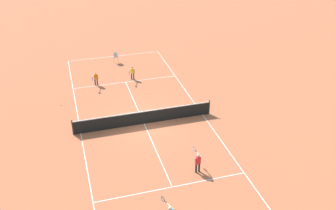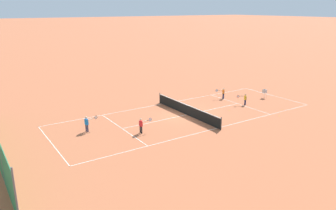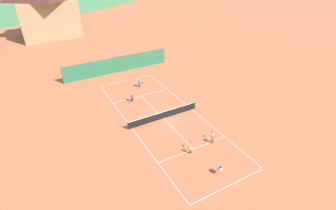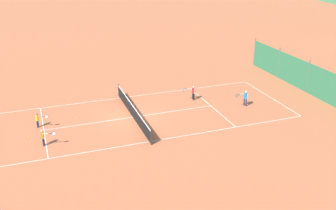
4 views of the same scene
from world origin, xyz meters
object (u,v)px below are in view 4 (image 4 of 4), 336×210
object	(u,v)px
tennis_net	(133,111)
tennis_ball_near_corner	(29,137)
player_far_service	(44,136)
player_near_baseline	(245,97)
tennis_ball_alley_right	(91,159)
player_far_baseline	(38,119)
tennis_ball_by_net_right	(13,113)
tennis_ball_far_corner	(76,118)
tennis_ball_mid_court	(36,105)
player_near_service	(193,92)

from	to	relation	value
tennis_net	tennis_ball_near_corner	size ratio (longest dim) A/B	139.09
player_far_service	tennis_net	bearing A→B (deg)	109.60
player_near_baseline	tennis_ball_alley_right	size ratio (longest dim) A/B	19.10
player_far_baseline	player_near_baseline	distance (m)	15.70
player_near_baseline	tennis_ball_by_net_right	size ratio (longest dim) A/B	19.10
tennis_ball_near_corner	tennis_ball_alley_right	xyz separation A→B (m)	(4.25, 3.44, 0.00)
tennis_ball_near_corner	tennis_ball_far_corner	bearing A→B (deg)	122.00
tennis_ball_mid_court	player_near_baseline	bearing A→B (deg)	69.75
player_far_baseline	player_far_service	size ratio (longest dim) A/B	0.97
tennis_net	player_far_baseline	size ratio (longest dim) A/B	8.38
player_far_baseline	tennis_ball_near_corner	distance (m)	1.74
player_near_service	tennis_ball_near_corner	size ratio (longest dim) A/B	18.37
player_far_service	tennis_ball_alley_right	bearing A→B (deg)	41.82
player_far_baseline	tennis_ball_mid_court	size ratio (longest dim) A/B	16.59
player_far_baseline	tennis_ball_far_corner	world-z (taller)	player_far_baseline
tennis_ball_alley_right	player_near_service	bearing A→B (deg)	125.39
tennis_ball_by_net_right	tennis_ball_near_corner	world-z (taller)	same
tennis_ball_near_corner	player_near_baseline	bearing A→B (deg)	89.81
player_far_service	tennis_ball_near_corner	bearing A→B (deg)	-147.17
tennis_ball_by_net_right	tennis_ball_mid_court	xyz separation A→B (m)	(-1.06, 1.77, 0.00)
tennis_ball_alley_right	tennis_ball_mid_court	world-z (taller)	same
tennis_net	tennis_ball_alley_right	size ratio (longest dim) A/B	139.09
player_near_service	tennis_ball_alley_right	xyz separation A→B (m)	(6.78, -9.54, -0.68)
tennis_net	tennis_ball_by_net_right	distance (m)	9.26
tennis_ball_mid_court	player_near_service	bearing A→B (deg)	75.46
player_far_baseline	tennis_net	bearing A→B (deg)	84.73
tennis_ball_near_corner	tennis_ball_mid_court	distance (m)	5.75
player_far_baseline	tennis_ball_by_net_right	world-z (taller)	player_far_baseline
tennis_ball_far_corner	tennis_ball_near_corner	xyz separation A→B (m)	(2.14, -3.43, 0.00)
player_far_service	tennis_ball_by_net_right	world-z (taller)	player_far_service
player_far_baseline	player_near_baseline	size ratio (longest dim) A/B	0.87
player_far_baseline	tennis_ball_mid_court	world-z (taller)	player_far_baseline
player_far_baseline	player_far_service	bearing A→B (deg)	4.23
player_near_service	tennis_ball_mid_court	size ratio (longest dim) A/B	18.37
player_near_service	tennis_ball_far_corner	distance (m)	9.59
player_near_baseline	tennis_ball_near_corner	bearing A→B (deg)	-90.19
tennis_ball_far_corner	tennis_ball_mid_court	bearing A→B (deg)	-143.15
tennis_ball_by_net_right	tennis_ball_far_corner	xyz separation A→B (m)	(2.50, 4.44, 0.00)
player_far_baseline	player_near_baseline	world-z (taller)	player_near_baseline
player_far_service	player_near_service	world-z (taller)	player_near_service
tennis_ball_far_corner	player_far_service	bearing A→B (deg)	-34.53
tennis_net	tennis_ball_far_corner	xyz separation A→B (m)	(-1.30, -4.00, -0.47)
tennis_ball_by_net_right	tennis_net	bearing A→B (deg)	65.76
player_far_baseline	tennis_ball_far_corner	xyz separation A→B (m)	(-0.68, 2.70, -0.61)
tennis_ball_far_corner	tennis_ball_mid_court	world-z (taller)	same
tennis_ball_near_corner	player_near_service	bearing A→B (deg)	101.02
tennis_net	tennis_ball_mid_court	distance (m)	8.26
player_near_baseline	tennis_ball_near_corner	world-z (taller)	player_near_baseline
player_far_baseline	tennis_ball_far_corner	size ratio (longest dim) A/B	16.59
player_far_baseline	player_far_service	world-z (taller)	player_far_service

